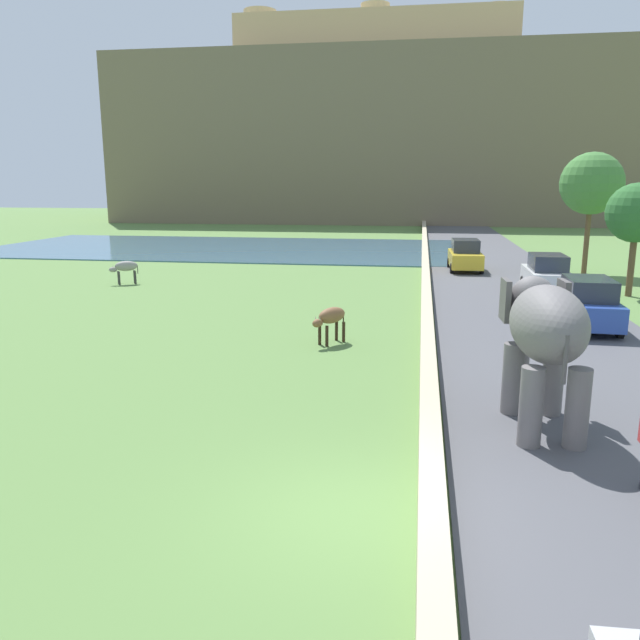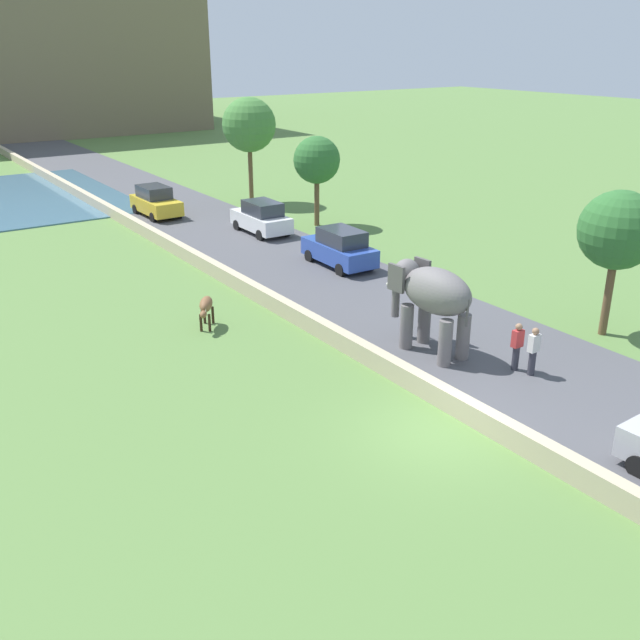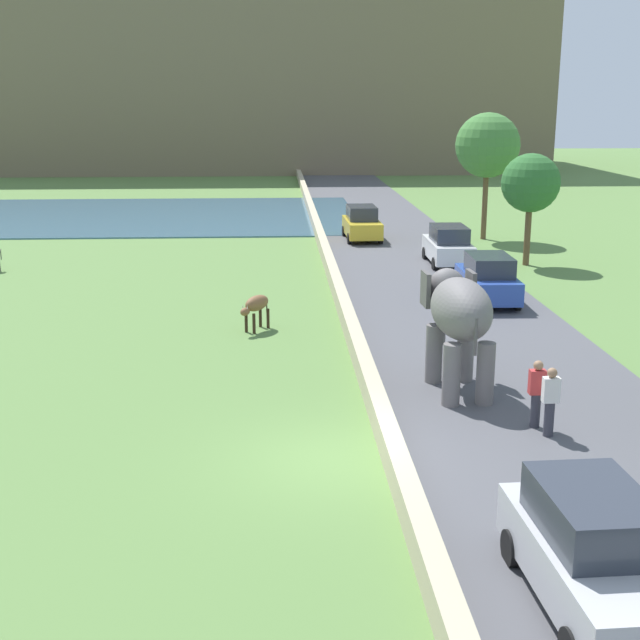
% 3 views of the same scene
% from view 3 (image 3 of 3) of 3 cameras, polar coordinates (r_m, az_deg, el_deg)
% --- Properties ---
extents(ground_plane, '(220.00, 220.00, 0.00)m').
position_cam_3_polar(ground_plane, '(17.80, 0.87, -9.38)').
color(ground_plane, '#567A3D').
extents(road_surface, '(7.00, 120.00, 0.06)m').
position_cam_3_polar(road_surface, '(37.44, 6.44, 3.48)').
color(road_surface, '#4C4C51').
rests_on(road_surface, ground).
extents(barrier_wall, '(0.40, 110.00, 0.63)m').
position_cam_3_polar(barrier_wall, '(34.99, 0.82, 3.25)').
color(barrier_wall, tan).
rests_on(barrier_wall, ground).
extents(lake, '(36.00, 18.00, 0.08)m').
position_cam_3_polar(lake, '(56.20, -16.39, 6.74)').
color(lake, '#426B84').
rests_on(lake, ground).
extents(hill_distant, '(64.00, 28.00, 20.34)m').
position_cam_3_polar(hill_distant, '(96.26, -6.22, 16.36)').
color(hill_distant, '#75664C').
rests_on(hill_distant, ground).
extents(elephant, '(1.55, 3.50, 2.99)m').
position_cam_3_polar(elephant, '(21.41, 9.29, 0.38)').
color(elephant, slate).
rests_on(elephant, ground).
extents(person_beside_elephant, '(0.36, 0.22, 1.63)m').
position_cam_3_polar(person_beside_elephant, '(19.63, 14.37, -4.78)').
color(person_beside_elephant, '#33333D').
rests_on(person_beside_elephant, ground).
extents(person_trailing, '(0.36, 0.22, 1.63)m').
position_cam_3_polar(person_trailing, '(19.20, 15.24, -5.28)').
color(person_trailing, '#33333D').
rests_on(person_trailing, ground).
extents(car_yellow, '(1.87, 4.04, 1.80)m').
position_cam_3_polar(car_yellow, '(44.71, 2.84, 6.51)').
color(car_yellow, gold).
rests_on(car_yellow, ground).
extents(car_silver, '(1.91, 4.06, 1.80)m').
position_cam_3_polar(car_silver, '(13.31, 17.98, -14.66)').
color(car_silver, '#B7B7BC').
rests_on(car_silver, ground).
extents(car_white, '(1.83, 4.02, 1.80)m').
position_cam_3_polar(car_white, '(38.29, 8.63, 4.97)').
color(car_white, white).
rests_on(car_white, ground).
extents(car_blue, '(1.89, 4.05, 1.80)m').
position_cam_3_polar(car_blue, '(31.39, 11.23, 2.72)').
color(car_blue, '#2D4CA8').
rests_on(car_blue, ground).
extents(cow_brown, '(1.07, 1.33, 1.15)m').
position_cam_3_polar(cow_brown, '(27.19, -4.33, 0.99)').
color(cow_brown, brown).
rests_on(cow_brown, ground).
extents(tree_near, '(2.58, 2.58, 4.95)m').
position_cam_3_polar(tree_near, '(38.72, 14.00, 8.91)').
color(tree_near, brown).
rests_on(tree_near, ground).
extents(tree_mid, '(3.34, 3.34, 6.57)m').
position_cam_3_polar(tree_mid, '(45.56, 11.22, 11.44)').
color(tree_mid, brown).
rests_on(tree_mid, ground).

